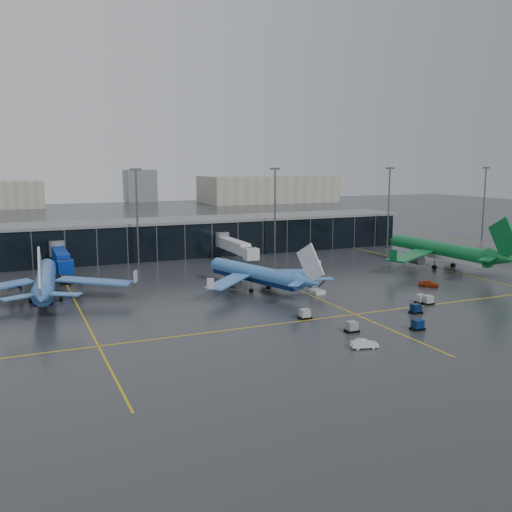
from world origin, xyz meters
name	(u,v)px	position (x,y,z in m)	size (l,w,h in m)	color
ground	(269,301)	(0.00, 0.00, 0.00)	(600.00, 600.00, 0.00)	#282B2D
terminal_pier	(180,237)	(0.00, 62.00, 5.42)	(142.00, 17.00, 10.70)	black
jet_bridges	(61,257)	(-35.00, 42.99, 4.55)	(94.00, 27.50, 7.20)	#595B60
flood_masts	(209,211)	(5.00, 50.00, 13.81)	(203.00, 0.50, 25.50)	#595B60
distant_hangars	(165,191)	(49.94, 270.08, 8.79)	(260.00, 71.00, 22.00)	#B2AD99
taxi_lines	(290,286)	(10.00, 10.61, 0.01)	(220.00, 120.00, 0.02)	gold
airliner_arkefly	(45,269)	(-40.09, 18.99, 6.23)	(35.60, 40.54, 12.46)	#3A71C0
airliner_klm_near	(255,264)	(1.61, 10.95, 5.56)	(31.76, 36.18, 11.12)	#3D7CC9
airliner_aer_lingus	(439,240)	(56.27, 16.44, 7.04)	(40.22, 45.80, 14.08)	#0C652C
baggage_carts	(391,312)	(15.22, -18.58, 0.76)	(28.77, 15.62, 1.70)	black
mobile_airstair	(317,290)	(11.91, 2.14, 0.77)	(2.29, 3.26, 3.45)	silver
service_van_red	(429,284)	(37.56, -2.05, 0.73)	(1.72, 4.26, 1.45)	#9C2B0C
service_van_white	(365,344)	(0.71, -31.55, 0.67)	(1.42, 4.06, 1.34)	silver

